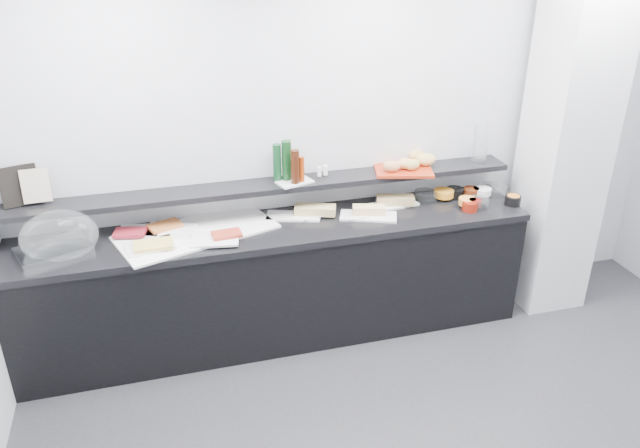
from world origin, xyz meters
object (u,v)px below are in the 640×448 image
object	(u,v)px
framed_print	(19,186)
condiment_tray	(295,182)
carafe	(480,144)
cloche_base	(53,250)
bread_tray	(403,170)
sandwich_plate_mid	(368,216)

from	to	relation	value
framed_print	condiment_tray	xyz separation A→B (m)	(1.78, -0.11, -0.12)
carafe	cloche_base	bearing A→B (deg)	-177.14
cloche_base	framed_print	world-z (taller)	framed_print
bread_tray	carafe	distance (m)	0.63
cloche_base	bread_tray	size ratio (longest dim) A/B	1.05
sandwich_plate_mid	carafe	world-z (taller)	carafe
condiment_tray	carafe	bearing A→B (deg)	-17.33
carafe	condiment_tray	bearing A→B (deg)	-179.30
sandwich_plate_mid	bread_tray	distance (m)	0.45
condiment_tray	bread_tray	size ratio (longest dim) A/B	0.58
sandwich_plate_mid	framed_print	world-z (taller)	framed_print
framed_print	bread_tray	size ratio (longest dim) A/B	0.63
cloche_base	sandwich_plate_mid	distance (m)	2.11
cloche_base	condiment_tray	world-z (taller)	condiment_tray
cloche_base	bread_tray	world-z (taller)	bread_tray
sandwich_plate_mid	bread_tray	size ratio (longest dim) A/B	0.97
framed_print	carafe	bearing A→B (deg)	-18.43
bread_tray	cloche_base	bearing A→B (deg)	-161.82
framed_print	condiment_tray	distance (m)	1.79
framed_print	condiment_tray	size ratio (longest dim) A/B	1.08
bread_tray	carafe	size ratio (longest dim) A/B	1.38
cloche_base	framed_print	distance (m)	0.47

